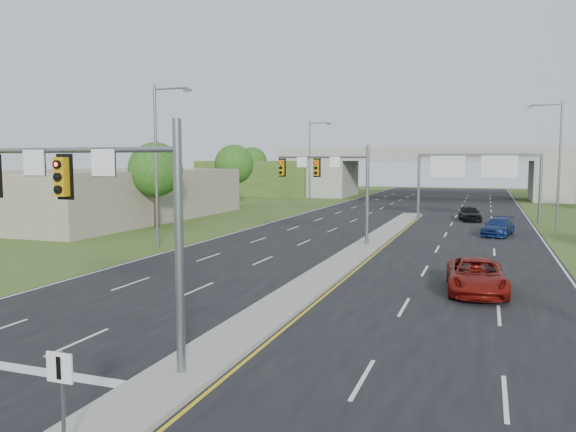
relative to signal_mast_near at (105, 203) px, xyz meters
The scene contains 20 objects.
ground 5.24m from the signal_mast_near, ahead, with size 240.00×240.00×0.00m, color #394C1B.
road 35.46m from the signal_mast_near, 86.31° to the left, with size 24.00×160.00×0.02m, color black.
median 23.64m from the signal_mast_near, 84.40° to the left, with size 2.00×54.00×0.16m, color gray.
lane_markings 29.41m from the signal_mast_near, 86.72° to the left, with size 23.72×160.00×0.01m.
signal_mast_near is the anchor object (origin of this frame).
signal_mast_far 25.00m from the signal_mast_near, 90.00° to the left, with size 6.62×0.60×7.00m.
keep_right_sign 5.94m from the signal_mast_near, 63.06° to the right, with size 0.60×0.13×2.20m.
sign_gantry 45.88m from the signal_mast_near, 78.75° to the left, with size 11.58×0.44×6.67m.
overpass 80.11m from the signal_mast_near, 88.38° to the left, with size 80.00×14.00×8.10m.
lightpole_l_mid 22.95m from the signal_mast_near, 118.79° to the left, with size 2.85×0.25×11.00m.
lightpole_l_far 56.19m from the signal_mast_near, 101.33° to the left, with size 2.85×0.25×11.00m.
lightpole_r_far 43.01m from the signal_mast_near, 68.78° to the left, with size 2.85×0.25×11.00m.
tree_l_near 34.92m from the signal_mast_near, 120.53° to the left, with size 4.80×4.80×7.60m.
tree_l_mid 59.21m from the signal_mast_near, 111.54° to the left, with size 5.20×5.20×8.12m.
tree_back_a 100.64m from the signal_mast_near, 110.80° to the left, with size 6.00×6.00×8.85m.
tree_back_b 96.56m from the signal_mast_near, 103.01° to the left, with size 5.60×5.60×8.32m.
commercial_building 44.77m from the signal_mast_near, 128.34° to the left, with size 18.00×30.00×5.00m, color gray.
car_far_a 16.85m from the signal_mast_near, 53.88° to the left, with size 2.49×5.40×1.50m, color maroon.
car_far_b 36.30m from the signal_mast_near, 72.37° to the left, with size 1.95×4.79×1.39m, color #0D2150.
car_far_c 46.30m from the signal_mast_near, 79.41° to the left, with size 1.78×4.43×1.51m, color black.
Camera 1 is at (7.69, -12.99, 5.88)m, focal length 35.00 mm.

